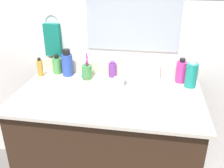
# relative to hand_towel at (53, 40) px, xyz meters

# --- Properties ---
(vanity_cabinet) EXTENTS (1.04, 0.57, 0.79)m
(vanity_cabinet) POSITION_rel_hand_towel_xyz_m (0.44, -0.32, -0.64)
(vanity_cabinet) COLOR #382316
(vanity_cabinet) RESTS_ON ground_plane
(countertop) EXTENTS (1.08, 0.62, 0.02)m
(countertop) POSITION_rel_hand_towel_xyz_m (0.44, -0.32, -0.23)
(countertop) COLOR beige
(countertop) RESTS_ON vanity_cabinet
(backsplash) EXTENTS (1.08, 0.02, 0.09)m
(backsplash) POSITION_rel_hand_towel_xyz_m (0.44, -0.02, -0.17)
(backsplash) COLOR beige
(backsplash) RESTS_ON countertop
(back_wall) EXTENTS (2.18, 0.04, 1.30)m
(back_wall) POSITION_rel_hand_towel_xyz_m (0.44, 0.04, -0.38)
(back_wall) COLOR white
(back_wall) RESTS_ON ground_plane
(mirror_panel) EXTENTS (0.60, 0.01, 0.56)m
(mirror_panel) POSITION_rel_hand_towel_xyz_m (0.54, 0.02, 0.23)
(mirror_panel) COLOR #B2BCC6
(towel_ring) EXTENTS (0.10, 0.01, 0.10)m
(towel_ring) POSITION_rel_hand_towel_xyz_m (0.00, 0.02, 0.12)
(towel_ring) COLOR silver
(hand_towel) EXTENTS (0.11, 0.04, 0.22)m
(hand_towel) POSITION_rel_hand_towel_xyz_m (0.00, 0.00, 0.00)
(hand_towel) COLOR #147260
(sink_basin) EXTENTS (0.33, 0.33, 0.11)m
(sink_basin) POSITION_rel_hand_towel_xyz_m (0.52, -0.37, -0.25)
(sink_basin) COLOR white
(sink_basin) RESTS_ON countertop
(faucet) EXTENTS (0.16, 0.10, 0.08)m
(faucet) POSITION_rel_hand_towel_xyz_m (0.52, -0.17, -0.19)
(faucet) COLOR silver
(faucet) RESTS_ON countertop
(bottle_shampoo_blue) EXTENTS (0.07, 0.07, 0.18)m
(bottle_shampoo_blue) POSITION_rel_hand_towel_xyz_m (0.12, -0.08, -0.14)
(bottle_shampoo_blue) COLOR #2D4CB2
(bottle_shampoo_blue) RESTS_ON countertop
(bottle_toner_green) EXTENTS (0.06, 0.06, 0.13)m
(bottle_toner_green) POSITION_rel_hand_towel_xyz_m (0.04, -0.05, -0.16)
(bottle_toner_green) COLOR #4C9E4C
(bottle_toner_green) RESTS_ON countertop
(bottle_lotion_white) EXTENTS (0.05, 0.05, 0.14)m
(bottle_lotion_white) POSITION_rel_hand_towel_xyz_m (0.71, -0.07, -0.16)
(bottle_lotion_white) COLOR white
(bottle_lotion_white) RESTS_ON countertop
(bottle_cream_purple) EXTENTS (0.05, 0.05, 0.11)m
(bottle_cream_purple) POSITION_rel_hand_towel_xyz_m (0.42, -0.05, -0.17)
(bottle_cream_purple) COLOR #7A3899
(bottle_cream_purple) RESTS_ON countertop
(bottle_oil_amber) EXTENTS (0.04, 0.04, 0.13)m
(bottle_oil_amber) POSITION_rel_hand_towel_xyz_m (-0.06, -0.12, -0.16)
(bottle_oil_amber) COLOR gold
(bottle_oil_amber) RESTS_ON countertop
(bottle_mouthwash_teal) EXTENTS (0.07, 0.07, 0.18)m
(bottle_mouthwash_teal) POSITION_rel_hand_towel_xyz_m (0.92, -0.13, -0.14)
(bottle_mouthwash_teal) COLOR teal
(bottle_mouthwash_teal) RESTS_ON countertop
(bottle_soap_pink) EXTENTS (0.07, 0.07, 0.16)m
(bottle_soap_pink) POSITION_rel_hand_towel_xyz_m (0.87, -0.07, -0.15)
(bottle_soap_pink) COLOR #D8338C
(bottle_soap_pink) RESTS_ON countertop
(cup_green) EXTENTS (0.07, 0.08, 0.18)m
(cup_green) POSITION_rel_hand_towel_xyz_m (0.26, -0.12, -0.17)
(cup_green) COLOR #3F8C47
(cup_green) RESTS_ON countertop
(soap_bar) EXTENTS (0.06, 0.04, 0.02)m
(soap_bar) POSITION_rel_hand_towel_xyz_m (0.36, -0.11, -0.21)
(soap_bar) COLOR white
(soap_bar) RESTS_ON countertop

